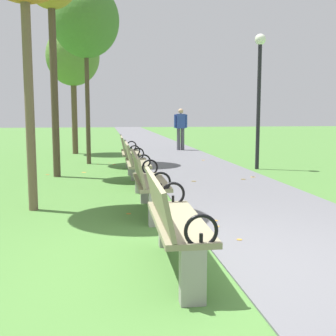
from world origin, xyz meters
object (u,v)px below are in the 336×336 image
at_px(park_bench_3, 135,162).
at_px(lamp_post, 259,80).
at_px(tree_4, 73,57).
at_px(park_bench_4, 129,152).
at_px(park_bench_2, 147,181).
at_px(tree_3, 86,21).
at_px(park_bench_1, 173,220).
at_px(pedestrian_walking, 181,127).

distance_m(park_bench_3, lamp_post, 4.42).
xyz_separation_m(park_bench_3, tree_4, (-1.64, 7.25, 2.94)).
bearing_deg(park_bench_4, lamp_post, -1.18).
relative_size(park_bench_2, park_bench_4, 1.00).
bearing_deg(tree_3, park_bench_1, -83.15).
distance_m(park_bench_2, park_bench_3, 2.40).
bearing_deg(park_bench_1, park_bench_2, 90.00).
distance_m(tree_4, lamp_post, 7.23).
height_order(park_bench_4, lamp_post, lamp_post).
bearing_deg(lamp_post, park_bench_3, -147.22).
bearing_deg(park_bench_2, tree_3, 99.32).
bearing_deg(pedestrian_walking, park_bench_4, -112.48).
height_order(park_bench_4, tree_3, tree_3).
bearing_deg(tree_4, tree_3, -79.80).
height_order(park_bench_2, tree_3, tree_3).
bearing_deg(park_bench_2, lamp_post, 53.51).
height_order(tree_3, tree_4, tree_3).
relative_size(park_bench_2, lamp_post, 0.46).
distance_m(tree_3, pedestrian_walking, 6.12).
height_order(park_bench_1, pedestrian_walking, pedestrian_walking).
relative_size(park_bench_4, lamp_post, 0.46).
xyz_separation_m(park_bench_2, pedestrian_walking, (2.39, 10.42, 0.44)).
xyz_separation_m(park_bench_4, tree_3, (-1.05, 1.77, 3.55)).
bearing_deg(tree_3, lamp_post, -22.52).
distance_m(park_bench_4, lamp_post, 3.85).
xyz_separation_m(park_bench_1, tree_4, (-1.64, 12.00, 2.94)).
distance_m(park_bench_2, lamp_post, 5.98).
xyz_separation_m(park_bench_2, lamp_post, (3.39, 4.58, 1.82)).
height_order(park_bench_4, tree_4, tree_4).
bearing_deg(park_bench_4, park_bench_3, -90.00).
bearing_deg(park_bench_1, park_bench_4, 90.00).
xyz_separation_m(tree_3, lamp_post, (4.44, -1.84, -1.72)).
xyz_separation_m(park_bench_3, pedestrian_walking, (2.39, 8.02, 0.44)).
xyz_separation_m(park_bench_4, pedestrian_walking, (2.39, 5.77, 0.44)).
bearing_deg(lamp_post, tree_3, 157.48).
height_order(park_bench_1, park_bench_4, same).
distance_m(park_bench_4, pedestrian_walking, 6.26).
height_order(park_bench_2, pedestrian_walking, pedestrian_walking).
relative_size(park_bench_1, park_bench_4, 1.00).
bearing_deg(tree_4, park_bench_4, -71.90).
relative_size(park_bench_3, park_bench_4, 1.00).
xyz_separation_m(park_bench_1, pedestrian_walking, (2.39, 12.76, 0.44)).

